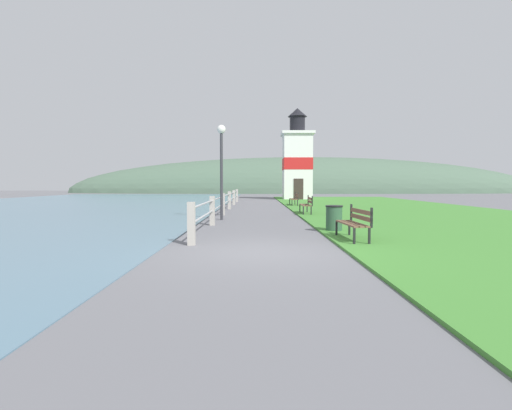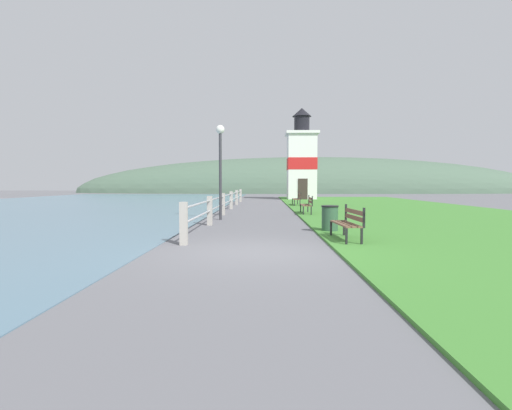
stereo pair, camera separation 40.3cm
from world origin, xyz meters
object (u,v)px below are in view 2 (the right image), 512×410
(park_bench_near, at_px, (349,221))
(lighthouse, at_px, (302,161))
(lamp_post, at_px, (220,154))
(trash_bin, at_px, (330,219))
(park_bench_far, at_px, (297,198))
(park_bench_midway, at_px, (308,204))

(park_bench_near, distance_m, lighthouse, 28.47)
(lighthouse, xyz_separation_m, lamp_post, (-5.42, -21.99, -0.99))
(park_bench_near, xyz_separation_m, lamp_post, (-4.05, 6.27, 2.20))
(trash_bin, bearing_deg, park_bench_far, 89.14)
(lamp_post, bearing_deg, trash_bin, -47.84)
(park_bench_near, bearing_deg, lamp_post, -60.35)
(park_bench_far, relative_size, lighthouse, 0.22)
(park_bench_far, height_order, lighthouse, lighthouse)
(trash_bin, relative_size, lamp_post, 0.21)
(park_bench_near, relative_size, park_bench_midway, 0.95)
(park_bench_midway, bearing_deg, trash_bin, 90.45)
(trash_bin, bearing_deg, park_bench_midway, 89.31)
(park_bench_midway, distance_m, lamp_post, 5.42)
(park_bench_near, bearing_deg, park_bench_midway, -92.69)
(trash_bin, distance_m, lamp_post, 6.23)
(trash_bin, bearing_deg, lamp_post, 132.16)
(lighthouse, height_order, trash_bin, lighthouse)
(park_bench_midway, xyz_separation_m, lamp_post, (-3.97, -2.96, 2.20))
(park_bench_midway, xyz_separation_m, lighthouse, (1.45, 19.03, 3.19))
(lamp_post, bearing_deg, lighthouse, 76.14)
(park_bench_far, distance_m, trash_bin, 14.92)
(park_bench_midway, distance_m, trash_bin, 7.25)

